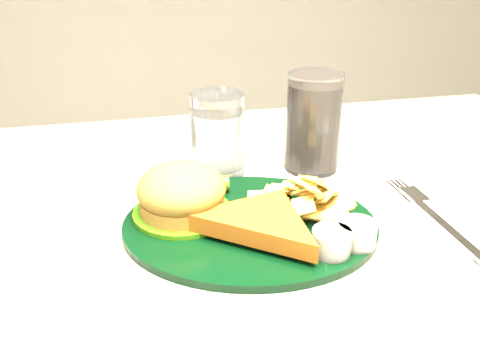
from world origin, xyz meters
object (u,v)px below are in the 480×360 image
(cola_glass, at_px, (313,123))
(fork_napkin, at_px, (444,225))
(water_glass, at_px, (218,135))
(dinner_plate, at_px, (250,204))

(cola_glass, bearing_deg, fork_napkin, -65.34)
(water_glass, bearing_deg, fork_napkin, -42.74)
(fork_napkin, bearing_deg, dinner_plate, 165.88)
(dinner_plate, distance_m, cola_glass, 0.20)
(dinner_plate, bearing_deg, water_glass, 105.94)
(dinner_plate, relative_size, water_glass, 2.52)
(water_glass, distance_m, fork_napkin, 0.32)
(dinner_plate, distance_m, fork_napkin, 0.23)
(cola_glass, distance_m, fork_napkin, 0.23)
(water_glass, xyz_separation_m, fork_napkin, (0.23, -0.21, -0.05))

